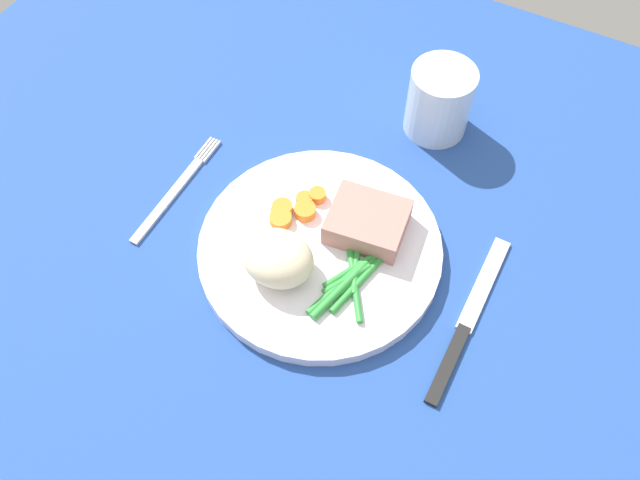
% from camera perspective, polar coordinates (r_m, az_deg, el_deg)
% --- Properties ---
extents(dining_table, '(1.20, 0.90, 0.02)m').
position_cam_1_polar(dining_table, '(0.73, 2.87, -0.10)').
color(dining_table, '#234793').
rests_on(dining_table, ground).
extents(dinner_plate, '(0.26, 0.26, 0.02)m').
position_cam_1_polar(dinner_plate, '(0.70, 0.00, -0.79)').
color(dinner_plate, white).
rests_on(dinner_plate, dining_table).
extents(meat_portion, '(0.09, 0.08, 0.03)m').
position_cam_1_polar(meat_portion, '(0.69, 4.15, 1.59)').
color(meat_portion, '#B2756B').
rests_on(meat_portion, dinner_plate).
extents(mashed_potatoes, '(0.08, 0.06, 0.05)m').
position_cam_1_polar(mashed_potatoes, '(0.66, -3.71, -1.60)').
color(mashed_potatoes, beige).
rests_on(mashed_potatoes, dinner_plate).
extents(carrot_slices, '(0.05, 0.07, 0.01)m').
position_cam_1_polar(carrot_slices, '(0.71, -2.31, 2.69)').
color(carrot_slices, orange).
rests_on(carrot_slices, dinner_plate).
extents(green_beans, '(0.06, 0.11, 0.01)m').
position_cam_1_polar(green_beans, '(0.67, 2.63, -3.48)').
color(green_beans, '#2D8C38').
rests_on(green_beans, dinner_plate).
extents(fork, '(0.01, 0.17, 0.00)m').
position_cam_1_polar(fork, '(0.77, -12.41, 4.36)').
color(fork, silver).
rests_on(fork, dining_table).
extents(knife, '(0.02, 0.20, 0.01)m').
position_cam_1_polar(knife, '(0.68, 12.70, -6.91)').
color(knife, black).
rests_on(knife, dining_table).
extents(water_glass, '(0.08, 0.08, 0.09)m').
position_cam_1_polar(water_glass, '(0.80, 10.29, 11.51)').
color(water_glass, silver).
rests_on(water_glass, dining_table).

